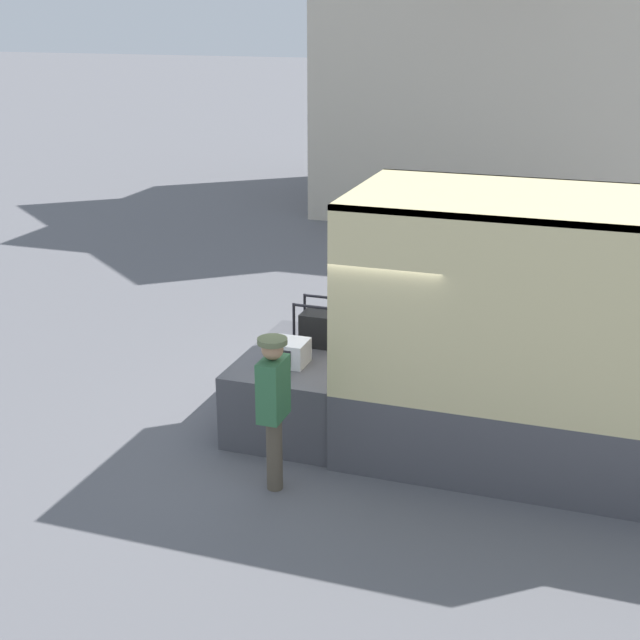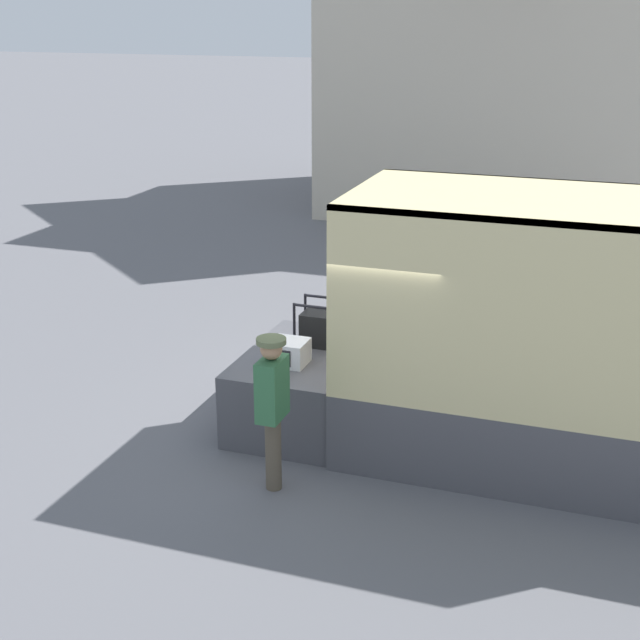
# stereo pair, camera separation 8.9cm
# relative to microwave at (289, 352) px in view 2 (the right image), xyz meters

# --- Properties ---
(ground_plane) EXTENTS (160.00, 160.00, 0.00)m
(ground_plane) POSITION_rel_microwave_xyz_m (0.75, 0.38, -1.09)
(ground_plane) COLOR slate
(tailgate_deck) EXTENTS (1.41, 2.19, 0.94)m
(tailgate_deck) POSITION_rel_microwave_xyz_m (0.04, 0.38, -0.62)
(tailgate_deck) COLOR #4C4C51
(tailgate_deck) RESTS_ON ground
(microwave) EXTENTS (0.44, 0.42, 0.30)m
(microwave) POSITION_rel_microwave_xyz_m (0.00, 0.00, 0.00)
(microwave) COLOR white
(microwave) RESTS_ON tailgate_deck
(portable_generator) EXTENTS (0.67, 0.45, 0.60)m
(portable_generator) POSITION_rel_microwave_xyz_m (0.20, 0.74, 0.08)
(portable_generator) COLOR black
(portable_generator) RESTS_ON tailgate_deck
(worker_person) EXTENTS (0.32, 0.44, 1.80)m
(worker_person) POSITION_rel_microwave_xyz_m (0.32, -1.34, 0.02)
(worker_person) COLOR brown
(worker_person) RESTS_ON ground
(house_backdrop) EXTENTS (9.58, 7.59, 9.62)m
(house_backdrop) POSITION_rel_microwave_xyz_m (0.80, 14.89, 3.81)
(house_backdrop) COLOR beige
(house_backdrop) RESTS_ON ground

